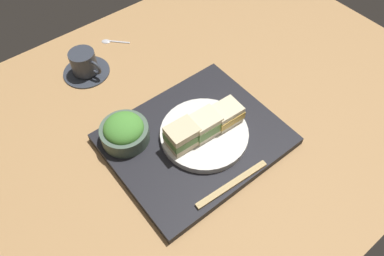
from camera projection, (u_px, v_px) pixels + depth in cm
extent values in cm
cube|color=tan|center=(192.00, 118.00, 96.41)|extent=(140.00, 100.00, 3.00)
cube|color=black|center=(195.00, 139.00, 89.03)|extent=(40.19, 33.35, 2.18)
cylinder|color=silver|center=(204.00, 134.00, 87.56)|extent=(21.13, 21.13, 1.77)
cube|color=beige|center=(182.00, 141.00, 84.12)|extent=(7.06, 5.77, 1.79)
cube|color=#669347|center=(182.00, 136.00, 82.56)|extent=(7.25, 5.85, 2.12)
cube|color=beige|center=(182.00, 131.00, 81.00)|extent=(7.06, 5.77, 1.79)
cube|color=beige|center=(204.00, 130.00, 86.30)|extent=(7.06, 5.77, 1.41)
cube|color=#669347|center=(205.00, 125.00, 84.70)|extent=(7.26, 5.95, 2.59)
cube|color=beige|center=(205.00, 119.00, 83.11)|extent=(7.06, 5.77, 1.41)
cube|color=beige|center=(225.00, 119.00, 88.33)|extent=(7.06, 5.77, 1.37)
cube|color=gold|center=(226.00, 114.00, 86.95)|extent=(7.43, 6.07, 2.09)
cube|color=beige|center=(226.00, 110.00, 85.57)|extent=(7.06, 5.77, 1.37)
cylinder|color=#4C6051|center=(125.00, 133.00, 86.23)|extent=(11.50, 11.50, 4.05)
ellipsoid|color=#4C9338|center=(124.00, 128.00, 84.61)|extent=(9.47, 9.47, 5.21)
cube|color=tan|center=(233.00, 185.00, 79.88)|extent=(19.01, 1.84, 0.70)
cube|color=tan|center=(231.00, 183.00, 80.21)|extent=(19.01, 1.84, 0.70)
cylinder|color=#333842|center=(86.00, 71.00, 104.13)|extent=(13.10, 13.10, 0.80)
cylinder|color=#333842|center=(84.00, 62.00, 101.27)|extent=(7.13, 7.13, 6.37)
cylinder|color=black|center=(81.00, 54.00, 99.05)|extent=(6.56, 6.56, 0.40)
torus|color=#333842|center=(95.00, 68.00, 99.92)|extent=(2.17, 4.39, 4.37)
cube|color=silver|center=(117.00, 42.00, 112.02)|extent=(5.35, 5.57, 0.50)
ellipsoid|color=silver|center=(106.00, 41.00, 112.20)|extent=(3.38, 3.41, 0.80)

